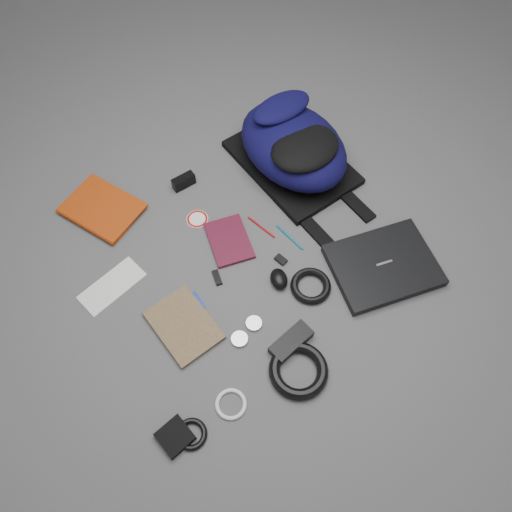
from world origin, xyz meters
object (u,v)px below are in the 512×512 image
comic_book (161,341)px  dvd_case (229,241)px  pouch (175,437)px  mouse (279,279)px  textbook_red (84,228)px  laptop (383,265)px  compact_camera (184,181)px  power_brick (291,342)px  backpack (293,145)px

comic_book → dvd_case: size_ratio=1.23×
dvd_case → pouch: bearing=-120.6°
comic_book → dvd_case: (0.38, 0.22, -0.00)m
dvd_case → pouch: size_ratio=2.15×
pouch → mouse: bearing=27.5°
textbook_red → comic_book: textbook_red is taller
laptop → pouch: 0.89m
textbook_red → comic_book: 0.54m
dvd_case → pouch: (-0.47, -0.51, 0.00)m
laptop → pouch: size_ratio=3.92×
compact_camera → power_brick: compact_camera is taller
textbook_red → pouch: 0.83m
backpack → laptop: size_ratio=1.51×
pouch → power_brick: bearing=8.6°
laptop → textbook_red: laptop is taller
dvd_case → power_brick: power_brick is taller
backpack → textbook_red: (-0.82, 0.13, -0.10)m
comic_book → pouch: size_ratio=2.65×
backpack → pouch: (-0.86, -0.70, -0.10)m
laptop → power_brick: (-0.43, -0.07, 0.00)m
comic_book → pouch: 0.30m
backpack → dvd_case: 0.45m
compact_camera → pouch: compact_camera is taller
backpack → power_brick: size_ratio=3.62×
backpack → compact_camera: (-0.41, 0.13, -0.09)m
textbook_red → power_brick: bearing=-88.5°
mouse → power_brick: size_ratio=0.55×
compact_camera → pouch: 0.94m
power_brick → pouch: size_ratio=1.64×
textbook_red → pouch: (-0.04, -0.83, -0.00)m
compact_camera → power_brick: 0.76m
compact_camera → comic_book: bearing=-127.2°
laptop → compact_camera: (-0.43, 0.69, 0.01)m
dvd_case → backpack: bearing=37.7°
backpack → laptop: backpack is taller
backpack → power_brick: bearing=-128.6°
dvd_case → compact_camera: (-0.02, 0.31, 0.02)m
pouch → backpack: bearing=39.0°
comic_book → power_brick: power_brick is taller
mouse → laptop: bearing=-4.9°
compact_camera → power_brick: (0.00, -0.76, -0.01)m
compact_camera → pouch: size_ratio=0.99×
laptop → dvd_case: (-0.41, 0.37, -0.01)m
power_brick → backpack: bearing=45.4°
backpack → laptop: 0.57m
comic_book → compact_camera: size_ratio=2.66×
power_brick → compact_camera: bearing=78.8°
backpack → compact_camera: backpack is taller
textbook_red → comic_book: size_ratio=1.16×
compact_camera → mouse: size_ratio=1.10×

